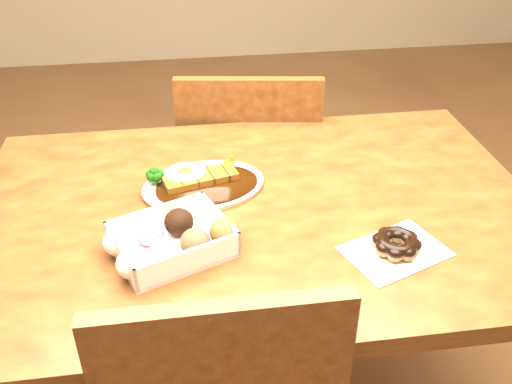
{
  "coord_description": "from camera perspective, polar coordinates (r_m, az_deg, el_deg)",
  "views": [
    {
      "loc": [
        -0.14,
        -0.99,
        1.44
      ],
      "look_at": [
        -0.01,
        -0.04,
        0.81
      ],
      "focal_mm": 40.0,
      "sensor_mm": 36.0,
      "label": 1
    }
  ],
  "objects": [
    {
      "name": "table",
      "position": [
        1.27,
        0.15,
        -4.99
      ],
      "size": [
        1.2,
        0.8,
        0.75
      ],
      "color": "#4A210E",
      "rests_on": "ground"
    },
    {
      "name": "chair_far",
      "position": [
        1.81,
        -0.59,
        1.22
      ],
      "size": [
        0.48,
        0.48,
        0.87
      ],
      "rotation": [
        0.0,
        0.0,
        2.99
      ],
      "color": "#4A210E",
      "rests_on": "ground"
    },
    {
      "name": "katsu_curry_plate",
      "position": [
        1.27,
        -5.52,
        0.94
      ],
      "size": [
        0.3,
        0.24,
        0.05
      ],
      "rotation": [
        0.0,
        0.0,
        0.19
      ],
      "color": "white",
      "rests_on": "table"
    },
    {
      "name": "donut_box",
      "position": [
        1.08,
        -8.6,
        -4.74
      ],
      "size": [
        0.26,
        0.23,
        0.06
      ],
      "rotation": [
        0.0,
        0.0,
        0.39
      ],
      "color": "white",
      "rests_on": "table"
    },
    {
      "name": "pon_de_ring",
      "position": [
        1.11,
        13.86,
        -5.09
      ],
      "size": [
        0.22,
        0.19,
        0.04
      ],
      "rotation": [
        0.0,
        0.0,
        0.37
      ],
      "color": "silver",
      "rests_on": "table"
    }
  ]
}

